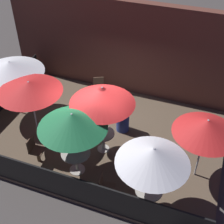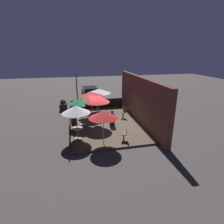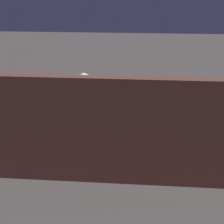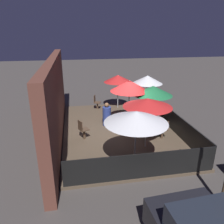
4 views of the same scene
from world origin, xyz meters
The scene contains 19 objects.
ground_plane centered at (0.00, 0.00, 0.00)m, with size 60.00×60.00×0.00m, color #423D3A.
patio_deck centered at (0.00, 0.00, 0.06)m, with size 8.11×5.49×0.12m.
building_wall centered at (0.00, 2.98, 1.87)m, with size 9.71×0.36×3.74m.
fence_front centered at (0.00, -2.70, 0.59)m, with size 7.91×0.05×0.95m.
fence_side_left centered at (-4.01, 0.00, 0.59)m, with size 0.05×5.29×0.95m.
patio_umbrella_0 centered at (-0.07, -1.72, 2.10)m, with size 1.92×1.92×2.21m.
patio_umbrella_1 centered at (0.35, -0.62, 2.28)m, with size 1.93×1.93×2.44m.
patio_umbrella_2 centered at (2.27, -2.22, 2.14)m, with size 1.80×1.80×2.26m.
patio_umbrella_3 centered at (-3.24, 0.06, 2.07)m, with size 2.25×2.25×2.16m.
patio_umbrella_4 centered at (-1.96, -0.79, 2.13)m, with size 2.02×2.02×2.20m.
patio_umbrella_5 centered at (3.30, -0.64, 2.04)m, with size 1.78×1.78×2.15m.
dining_table_0 centered at (-0.07, -1.72, 0.73)m, with size 0.86×0.86×0.77m.
dining_table_1 centered at (0.35, -0.62, 0.67)m, with size 0.72×0.72×0.71m.
dining_table_2 centered at (2.27, -2.22, 0.69)m, with size 0.72×0.72×0.73m.
patio_chair_0 centered at (-1.41, -1.81, 0.62)m, with size 0.43×0.43×0.92m.
patio_chair_1 centered at (-0.81, 1.83, 0.64)m, with size 0.53×0.53×0.95m.
patio_chair_2 centered at (3.23, 0.76, 0.61)m, with size 0.50×0.50×0.91m.
patio_chair_3 centered at (1.11, -2.39, 0.65)m, with size 0.46×0.46×0.96m.
patron_0 centered at (0.63, 0.50, 0.67)m, with size 0.62×0.62×1.25m.
Camera 4 is at (-9.97, 2.10, 4.87)m, focal length 35.00 mm.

